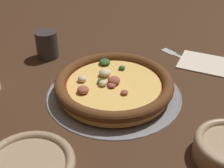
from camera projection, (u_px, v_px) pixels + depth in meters
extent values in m
plane|color=#3D2616|center=(112.00, 94.00, 0.76)|extent=(3.00, 3.00, 0.00)
cylinder|color=gray|center=(112.00, 94.00, 0.75)|extent=(0.32, 0.32, 0.00)
torus|color=gray|center=(112.00, 93.00, 0.75)|extent=(0.33, 0.33, 0.01)
cylinder|color=tan|center=(112.00, 88.00, 0.75)|extent=(0.26, 0.26, 0.02)
torus|color=#563319|center=(112.00, 83.00, 0.74)|extent=(0.28, 0.28, 0.03)
cylinder|color=#A32D19|center=(112.00, 84.00, 0.74)|extent=(0.23, 0.23, 0.00)
cylinder|color=#E5B75B|center=(112.00, 84.00, 0.74)|extent=(0.22, 0.22, 0.00)
ellipsoid|color=#2D5628|center=(99.00, 82.00, 0.73)|extent=(0.02, 0.02, 0.01)
ellipsoid|color=#2D5628|center=(120.00, 68.00, 0.79)|extent=(0.02, 0.02, 0.01)
ellipsoid|color=#994C3D|center=(110.00, 85.00, 0.72)|extent=(0.02, 0.02, 0.01)
ellipsoid|color=#2D5628|center=(103.00, 62.00, 0.81)|extent=(0.04, 0.04, 0.01)
ellipsoid|color=beige|center=(103.00, 73.00, 0.76)|extent=(0.03, 0.03, 0.02)
ellipsoid|color=#994C3D|center=(122.00, 92.00, 0.70)|extent=(0.02, 0.02, 0.01)
ellipsoid|color=beige|center=(101.00, 83.00, 0.73)|extent=(0.02, 0.02, 0.01)
ellipsoid|color=#994C3D|center=(81.00, 90.00, 0.70)|extent=(0.03, 0.03, 0.01)
ellipsoid|color=beige|center=(80.00, 79.00, 0.74)|extent=(0.02, 0.02, 0.01)
ellipsoid|color=#994C3D|center=(110.00, 80.00, 0.73)|extent=(0.03, 0.03, 0.02)
torus|color=#9E8466|center=(25.00, 165.00, 0.52)|extent=(0.16, 0.16, 0.02)
cylinder|color=#383333|center=(45.00, 44.00, 0.90)|extent=(0.06, 0.06, 0.08)
cube|color=beige|center=(205.00, 63.00, 0.88)|extent=(0.18, 0.16, 0.01)
cube|color=#B7B7BC|center=(193.00, 63.00, 0.88)|extent=(0.10, 0.12, 0.00)
cube|color=#B7B7BC|center=(167.00, 51.00, 0.94)|extent=(0.05, 0.05, 0.00)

